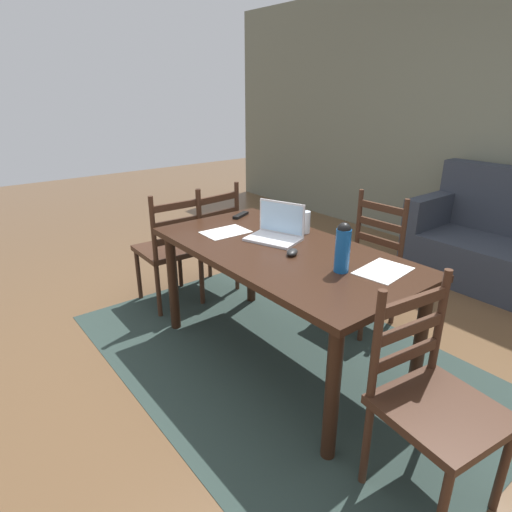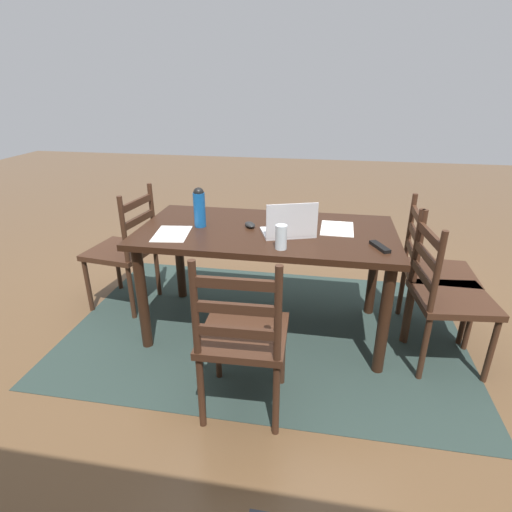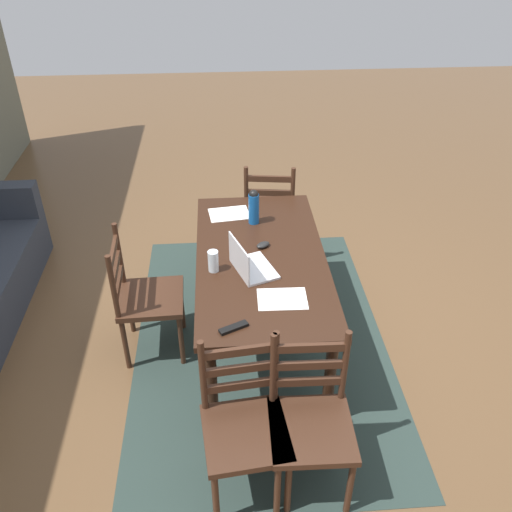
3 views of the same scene
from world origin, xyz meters
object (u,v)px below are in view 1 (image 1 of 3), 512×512
chair_left_far (208,240)px  water_bottle (343,247)px  chair_left_near (170,250)px  dining_table (281,263)px  laptop (277,230)px  computer_mouse (292,252)px  chair_far_head (364,263)px  drinking_glass (305,222)px  tv_remote (241,215)px  chair_right_near (433,403)px

chair_left_far → water_bottle: 1.64m
chair_left_near → dining_table: bearing=8.7°
laptop → computer_mouse: size_ratio=3.76×
dining_table → chair_far_head: chair_far_head is taller
chair_left_far → drinking_glass: size_ratio=6.59×
dining_table → tv_remote: tv_remote is taller
laptop → water_bottle: (0.60, -0.08, 0.08)m
water_bottle → tv_remote: size_ratio=1.56×
laptop → drinking_glass: bearing=83.2°
dining_table → chair_left_near: (-1.13, -0.17, -0.20)m
water_bottle → drinking_glass: water_bottle is taller
drinking_glass → chair_right_near: bearing=-21.0°
chair_right_near → chair_left_far: same height
drinking_glass → computer_mouse: 0.42m
dining_table → computer_mouse: bearing=-11.2°
chair_left_near → chair_left_far: bearing=90.0°
computer_mouse → chair_left_near: bearing=153.5°
chair_left_near → chair_right_near: 2.25m
drinking_glass → tv_remote: bearing=-169.4°
chair_far_head → drinking_glass: chair_far_head is taller
laptop → drinking_glass: (0.03, 0.22, 0.01)m
chair_far_head → tv_remote: 0.97m
chair_right_near → water_bottle: size_ratio=3.59×
chair_left_near → tv_remote: (0.43, 0.38, 0.31)m
dining_table → drinking_glass: size_ratio=11.62×
tv_remote → drinking_glass: bearing=-14.7°
dining_table → tv_remote: bearing=163.3°
laptop → water_bottle: 0.61m
chair_right_near → laptop: 1.36m
chair_left_near → tv_remote: 0.65m
chair_left_far → computer_mouse: 1.30m
chair_left_near → laptop: laptop is taller
water_bottle → computer_mouse: water_bottle is taller
chair_far_head → laptop: 0.81m
chair_left_near → chair_right_near: (2.25, 0.01, 0.00)m
chair_right_near → drinking_glass: (-1.26, 0.48, 0.37)m
computer_mouse → tv_remote: computer_mouse is taller
chair_right_near → laptop: size_ratio=2.53×
chair_far_head → tv_remote: chair_far_head is taller
dining_table → tv_remote: (-0.70, 0.21, 0.10)m
dining_table → computer_mouse: size_ratio=16.75×
chair_left_near → chair_far_head: 1.49m
chair_left_near → chair_right_near: size_ratio=1.00×
water_bottle → laptop: bearing=172.5°
chair_far_head → computer_mouse: size_ratio=9.50×
chair_left_far → laptop: bearing=-4.7°
laptop → drinking_glass: 0.22m
dining_table → chair_left_near: bearing=-171.3°
laptop → chair_left_far: bearing=175.3°
laptop → chair_far_head: bearing=77.5°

